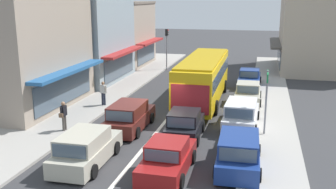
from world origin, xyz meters
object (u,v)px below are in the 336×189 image
parked_sedan_kerb_rear (249,78)px  directional_road_sign (267,88)px  traffic_light_downstreet (167,42)px  sedan_behind_bus_mid (168,158)px  parked_wagon_kerb_second (241,115)px  city_bus (203,76)px  hatchback_behind_bus_near (185,125)px  parked_sedan_kerb_third (248,94)px  pedestrian_with_handbag_near (64,114)px  parked_wagon_kerb_front (239,152)px  wagon_queue_gap_filler (129,117)px  wagon_adjacent_lane_trail (86,149)px  pedestrian_browsing_midblock (103,92)px

parked_sedan_kerb_rear → directional_road_sign: size_ratio=1.17×
traffic_light_downstreet → directional_road_sign: bearing=-61.2°
sedan_behind_bus_mid → parked_sedan_kerb_rear: size_ratio=1.00×
parked_wagon_kerb_second → parked_sedan_kerb_rear: bearing=89.9°
city_bus → directional_road_sign: (4.31, -6.27, 0.80)m
parked_sedan_kerb_rear → directional_road_sign: (1.31, -12.32, 2.01)m
hatchback_behind_bus_near → parked_sedan_kerb_rear: 13.94m
sedan_behind_bus_mid → hatchback_behind_bus_near: 4.38m
parked_sedan_kerb_third → pedestrian_with_handbag_near: pedestrian_with_handbag_near is taller
parked_wagon_kerb_front → directional_road_sign: bearing=76.5°
sedan_behind_bus_mid → hatchback_behind_bus_near: size_ratio=1.13×
parked_sedan_kerb_rear → hatchback_behind_bus_near: bearing=-101.6°
city_bus → wagon_queue_gap_filler: bearing=-114.1°
parked_wagon_kerb_front → pedestrian_with_handbag_near: pedestrian_with_handbag_near is taller
parked_sedan_kerb_third → traffic_light_downstreet: bearing=127.9°
parked_wagon_kerb_second → pedestrian_with_handbag_near: size_ratio=2.79×
hatchback_behind_bus_near → parked_sedan_kerb_rear: hatchback_behind_bus_near is taller
wagon_adjacent_lane_trail → parked_wagon_kerb_second: (6.40, 6.95, 0.00)m
directional_road_sign → pedestrian_browsing_midblock: 11.35m
wagon_queue_gap_filler → wagon_adjacent_lane_trail: bearing=-93.3°
sedan_behind_bus_mid → wagon_adjacent_lane_trail: bearing=-179.7°
traffic_light_downstreet → pedestrian_with_handbag_near: size_ratio=2.58×
parked_wagon_kerb_front → city_bus: bearing=106.7°
wagon_adjacent_lane_trail → sedan_behind_bus_mid: bearing=0.3°
city_bus → sedan_behind_bus_mid: (0.34, -11.97, -1.22)m
parked_sedan_kerb_rear → pedestrian_browsing_midblock: 12.99m
hatchback_behind_bus_near → wagon_adjacent_lane_trail: (-3.61, -4.39, 0.04)m
wagon_adjacent_lane_trail → directional_road_sign: bearing=36.5°
traffic_light_downstreet → parked_sedan_kerb_rear: bearing=-33.4°
wagon_queue_gap_filler → parked_sedan_kerb_third: size_ratio=1.07×
wagon_adjacent_lane_trail → pedestrian_browsing_midblock: 9.58m
city_bus → traffic_light_downstreet: traffic_light_downstreet is taller
parked_wagon_kerb_front → wagon_queue_gap_filler: bearing=149.2°
parked_wagon_kerb_second → pedestrian_browsing_midblock: 9.63m
parked_sedan_kerb_rear → wagon_queue_gap_filler: bearing=-115.2°
sedan_behind_bus_mid → traffic_light_downstreet: size_ratio=1.00×
hatchback_behind_bus_near → pedestrian_browsing_midblock: bearing=144.5°
hatchback_behind_bus_near → traffic_light_downstreet: traffic_light_downstreet is taller
traffic_light_downstreet → directional_road_sign: 20.53m
sedan_behind_bus_mid → pedestrian_browsing_midblock: pedestrian_browsing_midblock is taller
parked_sedan_kerb_third → pedestrian_with_handbag_near: bearing=-137.1°
wagon_adjacent_lane_trail → parked_sedan_kerb_rear: wagon_adjacent_lane_trail is taller
wagon_queue_gap_filler → hatchback_behind_bus_near: 3.38m
hatchback_behind_bus_near → pedestrian_with_handbag_near: 6.69m
city_bus → parked_wagon_kerb_front: city_bus is taller
wagon_queue_gap_filler → wagon_adjacent_lane_trail: same height
wagon_queue_gap_filler → pedestrian_browsing_midblock: size_ratio=2.77×
directional_road_sign → pedestrian_with_handbag_near: size_ratio=2.21×
city_bus → pedestrian_with_handbag_near: city_bus is taller
wagon_queue_gap_filler → traffic_light_downstreet: size_ratio=1.07×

